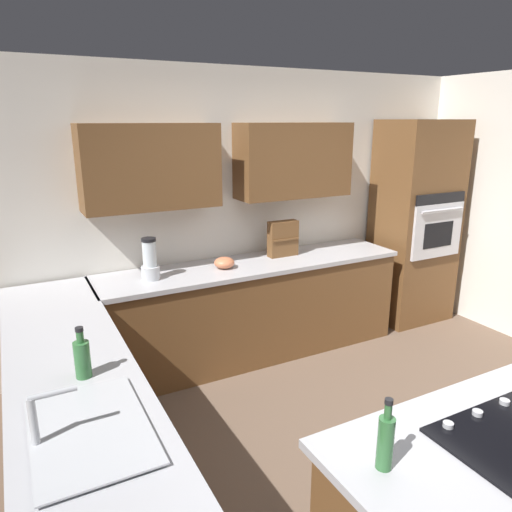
{
  "coord_description": "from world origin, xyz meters",
  "views": [
    {
      "loc": [
        2.0,
        1.94,
        2.14
      ],
      "look_at": [
        0.38,
        -1.15,
        1.15
      ],
      "focal_mm": 33.51,
      "sensor_mm": 36.0,
      "label": 1
    }
  ],
  "objects_px": {
    "wall_oven": "(415,223)",
    "oil_bottle": "(386,441)",
    "blender": "(150,262)",
    "dish_soap_bottle": "(82,358)",
    "sink_unit": "(88,430)",
    "spice_rack": "(283,239)",
    "mixing_bowl": "(224,263)"
  },
  "relations": [
    {
      "from": "oil_bottle",
      "to": "dish_soap_bottle",
      "type": "bearing_deg",
      "value": -53.67
    },
    {
      "from": "wall_oven",
      "to": "blender",
      "type": "distance_m",
      "value": 2.9
    },
    {
      "from": "blender",
      "to": "mixing_bowl",
      "type": "xyz_separation_m",
      "value": [
        -0.65,
        0.0,
        -0.1
      ]
    },
    {
      "from": "sink_unit",
      "to": "oil_bottle",
      "type": "distance_m",
      "value": 1.19
    },
    {
      "from": "blender",
      "to": "mixing_bowl",
      "type": "relative_size",
      "value": 1.93
    },
    {
      "from": "blender",
      "to": "oil_bottle",
      "type": "xyz_separation_m",
      "value": [
        -0.16,
        2.54,
        -0.03
      ]
    },
    {
      "from": "wall_oven",
      "to": "spice_rack",
      "type": "bearing_deg",
      "value": -3.0
    },
    {
      "from": "wall_oven",
      "to": "mixing_bowl",
      "type": "relative_size",
      "value": 12.04
    },
    {
      "from": "blender",
      "to": "oil_bottle",
      "type": "bearing_deg",
      "value": 93.64
    },
    {
      "from": "blender",
      "to": "dish_soap_bottle",
      "type": "bearing_deg",
      "value": 61.77
    },
    {
      "from": "spice_rack",
      "to": "dish_soap_bottle",
      "type": "distance_m",
      "value": 2.48
    },
    {
      "from": "wall_oven",
      "to": "sink_unit",
      "type": "xyz_separation_m",
      "value": [
        3.68,
        1.84,
        -0.16
      ]
    },
    {
      "from": "wall_oven",
      "to": "mixing_bowl",
      "type": "bearing_deg",
      "value": 0.43
    },
    {
      "from": "wall_oven",
      "to": "sink_unit",
      "type": "relative_size",
      "value": 3.07
    },
    {
      "from": "wall_oven",
      "to": "spice_rack",
      "type": "relative_size",
      "value": 6.41
    },
    {
      "from": "wall_oven",
      "to": "oil_bottle",
      "type": "relative_size",
      "value": 7.43
    },
    {
      "from": "sink_unit",
      "to": "mixing_bowl",
      "type": "xyz_separation_m",
      "value": [
        -1.43,
        -1.82,
        0.03
      ]
    },
    {
      "from": "dish_soap_bottle",
      "to": "wall_oven",
      "type": "bearing_deg",
      "value": -159.44
    },
    {
      "from": "sink_unit",
      "to": "dish_soap_bottle",
      "type": "height_order",
      "value": "dish_soap_bottle"
    },
    {
      "from": "wall_oven",
      "to": "dish_soap_bottle",
      "type": "xyz_separation_m",
      "value": [
        3.62,
        1.36,
        -0.07
      ]
    },
    {
      "from": "mixing_bowl",
      "to": "dish_soap_bottle",
      "type": "height_order",
      "value": "dish_soap_bottle"
    },
    {
      "from": "blender",
      "to": "oil_bottle",
      "type": "relative_size",
      "value": 1.19
    },
    {
      "from": "dish_soap_bottle",
      "to": "sink_unit",
      "type": "bearing_deg",
      "value": 83.05
    },
    {
      "from": "wall_oven",
      "to": "dish_soap_bottle",
      "type": "distance_m",
      "value": 3.87
    },
    {
      "from": "spice_rack",
      "to": "oil_bottle",
      "type": "bearing_deg",
      "value": 66.68
    },
    {
      "from": "blender",
      "to": "sink_unit",
      "type": "bearing_deg",
      "value": 66.85
    },
    {
      "from": "dish_soap_bottle",
      "to": "oil_bottle",
      "type": "height_order",
      "value": "oil_bottle"
    },
    {
      "from": "spice_rack",
      "to": "dish_soap_bottle",
      "type": "relative_size",
      "value": 1.25
    },
    {
      "from": "oil_bottle",
      "to": "blender",
      "type": "bearing_deg",
      "value": -86.36
    },
    {
      "from": "sink_unit",
      "to": "spice_rack",
      "type": "relative_size",
      "value": 2.09
    },
    {
      "from": "blender",
      "to": "spice_rack",
      "type": "relative_size",
      "value": 1.03
    },
    {
      "from": "mixing_bowl",
      "to": "oil_bottle",
      "type": "distance_m",
      "value": 2.59
    }
  ]
}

